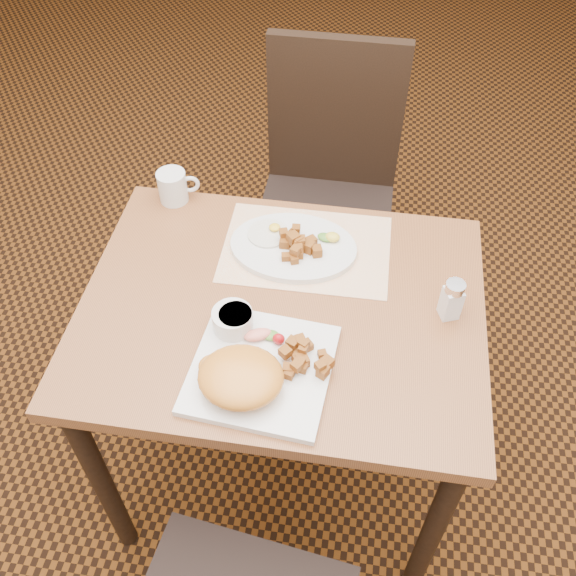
# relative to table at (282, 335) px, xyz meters

# --- Properties ---
(ground) EXTENTS (8.00, 8.00, 0.00)m
(ground) POSITION_rel_table_xyz_m (0.00, 0.00, -0.64)
(ground) COLOR black
(ground) RESTS_ON ground
(table) EXTENTS (0.90, 0.70, 0.75)m
(table) POSITION_rel_table_xyz_m (0.00, 0.00, 0.00)
(table) COLOR brown
(table) RESTS_ON ground
(chair_far) EXTENTS (0.42, 0.43, 0.97)m
(chair_far) POSITION_rel_table_xyz_m (0.04, 0.70, -0.10)
(chair_far) COLOR black
(chair_far) RESTS_ON ground
(placemat) EXTENTS (0.40, 0.28, 0.00)m
(placemat) POSITION_rel_table_xyz_m (0.03, 0.18, 0.11)
(placemat) COLOR white
(placemat) RESTS_ON table
(plate_square) EXTENTS (0.30, 0.30, 0.02)m
(plate_square) POSITION_rel_table_xyz_m (-0.01, -0.18, 0.12)
(plate_square) COLOR silver
(plate_square) RESTS_ON table
(plate_oval) EXTENTS (0.31, 0.23, 0.02)m
(plate_oval) POSITION_rel_table_xyz_m (0.00, 0.17, 0.12)
(plate_oval) COLOR silver
(plate_oval) RESTS_ON placemat
(hollandaise_mound) EXTENTS (0.18, 0.15, 0.06)m
(hollandaise_mound) POSITION_rel_table_xyz_m (-0.04, -0.23, 0.15)
(hollandaise_mound) COLOR orange
(hollandaise_mound) RESTS_ON plate_square
(ramekin) EXTENTS (0.09, 0.09, 0.05)m
(ramekin) POSITION_rel_table_xyz_m (-0.09, -0.09, 0.15)
(ramekin) COLOR silver
(ramekin) RESTS_ON plate_square
(garnish_sq) EXTENTS (0.09, 0.05, 0.03)m
(garnish_sq) POSITION_rel_table_xyz_m (-0.02, -0.11, 0.14)
(garnish_sq) COLOR #387223
(garnish_sq) RESTS_ON plate_square
(fried_egg) EXTENTS (0.10, 0.10, 0.02)m
(fried_egg) POSITION_rel_table_xyz_m (-0.06, 0.20, 0.13)
(fried_egg) COLOR white
(fried_egg) RESTS_ON plate_oval
(garnish_ov) EXTENTS (0.06, 0.04, 0.02)m
(garnish_ov) POSITION_rel_table_xyz_m (0.08, 0.21, 0.14)
(garnish_ov) COLOR #387223
(garnish_ov) RESTS_ON plate_oval
(salt_shaker) EXTENTS (0.05, 0.05, 0.10)m
(salt_shaker) POSITION_rel_table_xyz_m (0.37, 0.03, 0.16)
(salt_shaker) COLOR white
(salt_shaker) RESTS_ON table
(coffee_mug) EXTENTS (0.11, 0.07, 0.08)m
(coffee_mug) POSITION_rel_table_xyz_m (-0.33, 0.31, 0.15)
(coffee_mug) COLOR silver
(coffee_mug) RESTS_ON table
(home_fries_sq) EXTENTS (0.12, 0.10, 0.04)m
(home_fries_sq) POSITION_rel_table_xyz_m (0.07, -0.16, 0.14)
(home_fries_sq) COLOR #955118
(home_fries_sq) RESTS_ON plate_square
(home_fries_ov) EXTENTS (0.11, 0.11, 0.04)m
(home_fries_ov) POSITION_rel_table_xyz_m (0.01, 0.16, 0.14)
(home_fries_ov) COLOR #955118
(home_fries_ov) RESTS_ON plate_oval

